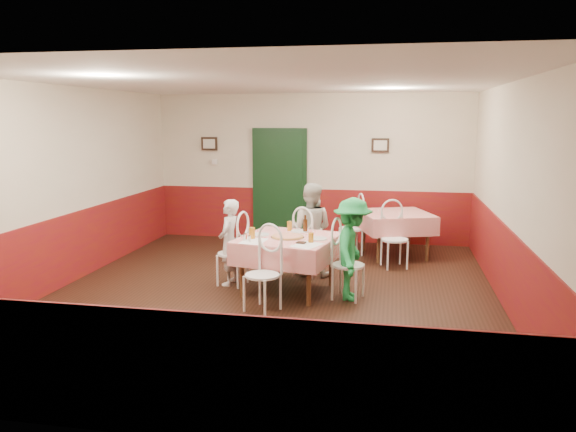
% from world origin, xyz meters
% --- Properties ---
extents(floor, '(7.00, 7.00, 0.00)m').
position_xyz_m(floor, '(0.00, 0.00, 0.00)').
color(floor, black).
rests_on(floor, ground).
extents(ceiling, '(7.00, 7.00, 0.00)m').
position_xyz_m(ceiling, '(0.00, 0.00, 2.80)').
color(ceiling, white).
rests_on(ceiling, back_wall).
extents(back_wall, '(6.00, 0.10, 2.80)m').
position_xyz_m(back_wall, '(0.00, 3.50, 1.40)').
color(back_wall, beige).
rests_on(back_wall, ground).
extents(front_wall, '(6.00, 0.10, 2.80)m').
position_xyz_m(front_wall, '(0.00, -3.50, 1.40)').
color(front_wall, beige).
rests_on(front_wall, ground).
extents(left_wall, '(0.10, 7.00, 2.80)m').
position_xyz_m(left_wall, '(-3.00, 0.00, 1.40)').
color(left_wall, beige).
rests_on(left_wall, ground).
extents(right_wall, '(0.10, 7.00, 2.80)m').
position_xyz_m(right_wall, '(3.00, 0.00, 1.40)').
color(right_wall, beige).
rests_on(right_wall, ground).
extents(wainscot_back, '(6.00, 0.03, 1.00)m').
position_xyz_m(wainscot_back, '(0.00, 3.48, 0.50)').
color(wainscot_back, maroon).
rests_on(wainscot_back, ground).
extents(wainscot_front, '(6.00, 0.03, 1.00)m').
position_xyz_m(wainscot_front, '(0.00, -3.48, 0.50)').
color(wainscot_front, maroon).
rests_on(wainscot_front, ground).
extents(wainscot_left, '(0.03, 7.00, 1.00)m').
position_xyz_m(wainscot_left, '(-2.98, 0.00, 0.50)').
color(wainscot_left, maroon).
rests_on(wainscot_left, ground).
extents(wainscot_right, '(0.03, 7.00, 1.00)m').
position_xyz_m(wainscot_right, '(2.98, 0.00, 0.50)').
color(wainscot_right, maroon).
rests_on(wainscot_right, ground).
extents(door, '(0.96, 0.06, 2.10)m').
position_xyz_m(door, '(-0.60, 3.45, 1.05)').
color(door, black).
rests_on(door, ground).
extents(picture_left, '(0.32, 0.03, 0.26)m').
position_xyz_m(picture_left, '(-2.00, 3.45, 1.85)').
color(picture_left, black).
rests_on(picture_left, back_wall).
extents(picture_right, '(0.32, 0.03, 0.26)m').
position_xyz_m(picture_right, '(1.30, 3.45, 1.85)').
color(picture_right, black).
rests_on(picture_right, back_wall).
extents(thermostat, '(0.10, 0.03, 0.10)m').
position_xyz_m(thermostat, '(-1.90, 3.45, 1.50)').
color(thermostat, white).
rests_on(thermostat, back_wall).
extents(main_table, '(1.43, 1.43, 0.77)m').
position_xyz_m(main_table, '(0.18, 0.20, 0.38)').
color(main_table, red).
rests_on(main_table, ground).
extents(second_table, '(1.43, 1.43, 0.77)m').
position_xyz_m(second_table, '(1.61, 2.49, 0.38)').
color(second_table, red).
rests_on(second_table, ground).
extents(chair_left, '(0.49, 0.49, 0.90)m').
position_xyz_m(chair_left, '(-0.65, 0.37, 0.45)').
color(chair_left, white).
rests_on(chair_left, ground).
extents(chair_right, '(0.51, 0.51, 0.90)m').
position_xyz_m(chair_right, '(1.02, 0.04, 0.45)').
color(chair_right, white).
rests_on(chair_right, ground).
extents(chair_far, '(0.56, 0.56, 0.90)m').
position_xyz_m(chair_far, '(0.34, 1.04, 0.45)').
color(chair_far, white).
rests_on(chair_far, ground).
extents(chair_near, '(0.55, 0.55, 0.90)m').
position_xyz_m(chair_near, '(0.02, -0.63, 0.45)').
color(chair_near, white).
rests_on(chair_near, ground).
extents(chair_second_a, '(0.54, 0.54, 0.90)m').
position_xyz_m(chair_second_a, '(0.86, 2.49, 0.45)').
color(chair_second_a, white).
rests_on(chair_second_a, ground).
extents(chair_second_b, '(0.54, 0.54, 0.90)m').
position_xyz_m(chair_second_b, '(1.61, 1.74, 0.45)').
color(chair_second_b, white).
rests_on(chair_second_b, ground).
extents(pizza, '(0.50, 0.50, 0.03)m').
position_xyz_m(pizza, '(0.18, 0.17, 0.77)').
color(pizza, '#B74723').
rests_on(pizza, main_table).
extents(plate_left, '(0.29, 0.29, 0.01)m').
position_xyz_m(plate_left, '(-0.22, 0.26, 0.77)').
color(plate_left, white).
rests_on(plate_left, main_table).
extents(plate_right, '(0.29, 0.29, 0.01)m').
position_xyz_m(plate_right, '(0.59, 0.15, 0.77)').
color(plate_right, white).
rests_on(plate_right, main_table).
extents(plate_far, '(0.29, 0.29, 0.01)m').
position_xyz_m(plate_far, '(0.28, 0.59, 0.77)').
color(plate_far, white).
rests_on(plate_far, main_table).
extents(glass_a, '(0.10, 0.10, 0.15)m').
position_xyz_m(glass_a, '(-0.27, 0.02, 0.84)').
color(glass_a, '#BF7219').
rests_on(glass_a, main_table).
extents(glass_b, '(0.08, 0.08, 0.13)m').
position_xyz_m(glass_b, '(0.53, -0.06, 0.82)').
color(glass_b, '#BF7219').
rests_on(glass_b, main_table).
extents(glass_c, '(0.08, 0.08, 0.13)m').
position_xyz_m(glass_c, '(0.12, 0.64, 0.83)').
color(glass_c, '#BF7219').
rests_on(glass_c, main_table).
extents(beer_bottle, '(0.07, 0.07, 0.22)m').
position_xyz_m(beer_bottle, '(0.36, 0.57, 0.87)').
color(beer_bottle, '#381C0A').
rests_on(beer_bottle, main_table).
extents(shaker_a, '(0.04, 0.04, 0.09)m').
position_xyz_m(shaker_a, '(-0.34, -0.12, 0.81)').
color(shaker_a, silver).
rests_on(shaker_a, main_table).
extents(shaker_b, '(0.04, 0.04, 0.09)m').
position_xyz_m(shaker_b, '(-0.26, -0.18, 0.81)').
color(shaker_b, silver).
rests_on(shaker_b, main_table).
extents(shaker_c, '(0.04, 0.04, 0.09)m').
position_xyz_m(shaker_c, '(-0.34, -0.05, 0.81)').
color(shaker_c, '#B23319').
rests_on(shaker_c, main_table).
extents(menu_left, '(0.32, 0.42, 0.00)m').
position_xyz_m(menu_left, '(-0.21, -0.13, 0.76)').
color(menu_left, white).
rests_on(menu_left, main_table).
extents(menu_right, '(0.43, 0.49, 0.00)m').
position_xyz_m(menu_right, '(0.51, -0.23, 0.76)').
color(menu_right, white).
rests_on(menu_right, main_table).
extents(wallet, '(0.13, 0.11, 0.02)m').
position_xyz_m(wallet, '(0.42, -0.15, 0.77)').
color(wallet, black).
rests_on(wallet, main_table).
extents(diner_left, '(0.32, 0.46, 1.23)m').
position_xyz_m(diner_left, '(-0.70, 0.38, 0.61)').
color(diner_left, gray).
rests_on(diner_left, ground).
extents(diner_far, '(0.73, 0.59, 1.40)m').
position_xyz_m(diner_far, '(0.35, 1.09, 0.70)').
color(diner_far, gray).
rests_on(diner_far, ground).
extents(diner_right, '(0.52, 0.88, 1.34)m').
position_xyz_m(diner_right, '(1.06, 0.03, 0.67)').
color(diner_right, gray).
rests_on(diner_right, ground).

